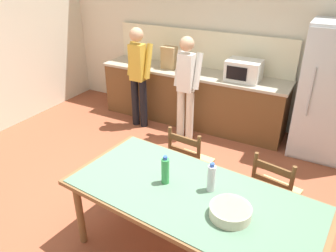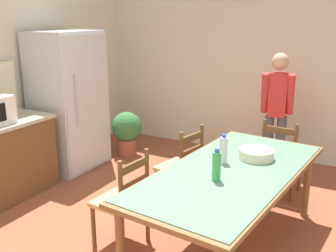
# 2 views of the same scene
# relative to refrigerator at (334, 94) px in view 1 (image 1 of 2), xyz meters

# --- Properties ---
(ground_plane) EXTENTS (8.32, 8.32, 0.00)m
(ground_plane) POSITION_rel_refrigerator_xyz_m (-1.48, -2.19, -0.92)
(ground_plane) COLOR brown
(wall_back) EXTENTS (6.52, 0.12, 2.90)m
(wall_back) POSITION_rel_refrigerator_xyz_m (-1.48, 0.47, 0.53)
(wall_back) COLOR beige
(wall_back) RESTS_ON ground
(kitchen_counter) EXTENTS (3.13, 0.66, 0.90)m
(kitchen_counter) POSITION_rel_refrigerator_xyz_m (-2.10, 0.04, -0.47)
(kitchen_counter) COLOR brown
(kitchen_counter) RESTS_ON ground
(counter_splashback) EXTENTS (3.09, 0.03, 0.60)m
(counter_splashback) POSITION_rel_refrigerator_xyz_m (-2.10, 0.35, 0.28)
(counter_splashback) COLOR beige
(counter_splashback) RESTS_ON kitchen_counter
(refrigerator) EXTENTS (0.87, 0.73, 1.85)m
(refrigerator) POSITION_rel_refrigerator_xyz_m (0.00, 0.00, 0.00)
(refrigerator) COLOR silver
(refrigerator) RESTS_ON ground
(microwave) EXTENTS (0.50, 0.39, 0.30)m
(microwave) POSITION_rel_refrigerator_xyz_m (-1.25, 0.02, 0.13)
(microwave) COLOR white
(microwave) RESTS_ON kitchen_counter
(paper_bag) EXTENTS (0.24, 0.16, 0.36)m
(paper_bag) POSITION_rel_refrigerator_xyz_m (-2.50, 0.01, 0.16)
(paper_bag) COLOR tan
(paper_bag) RESTS_ON kitchen_counter
(dining_table) EXTENTS (2.26, 1.22, 0.76)m
(dining_table) POSITION_rel_refrigerator_xyz_m (-0.87, -2.61, -0.23)
(dining_table) COLOR brown
(dining_table) RESTS_ON ground
(bottle_near_centre) EXTENTS (0.07, 0.07, 0.27)m
(bottle_near_centre) POSITION_rel_refrigerator_xyz_m (-1.14, -2.59, -0.04)
(bottle_near_centre) COLOR green
(bottle_near_centre) RESTS_ON dining_table
(bottle_off_centre) EXTENTS (0.07, 0.07, 0.27)m
(bottle_off_centre) POSITION_rel_refrigerator_xyz_m (-0.75, -2.50, -0.04)
(bottle_off_centre) COLOR silver
(bottle_off_centre) RESTS_ON dining_table
(serving_bowl) EXTENTS (0.32, 0.32, 0.09)m
(serving_bowl) POSITION_rel_refrigerator_xyz_m (-0.50, -2.72, -0.11)
(serving_bowl) COLOR beige
(serving_bowl) RESTS_ON dining_table
(chair_side_far_right) EXTENTS (0.49, 0.47, 0.91)m
(chair_side_far_right) POSITION_rel_refrigerator_xyz_m (-0.31, -1.86, -0.48)
(chair_side_far_right) COLOR brown
(chair_side_far_right) RESTS_ON ground
(chair_side_far_left) EXTENTS (0.45, 0.44, 0.91)m
(chair_side_far_left) POSITION_rel_refrigerator_xyz_m (-1.28, -1.77, -0.48)
(chair_side_far_left) COLOR brown
(chair_side_far_left) RESTS_ON ground
(person_at_sink) EXTENTS (0.41, 0.28, 1.62)m
(person_at_sink) POSITION_rel_refrigerator_xyz_m (-2.79, -0.48, -0.01)
(person_at_sink) COLOR black
(person_at_sink) RESTS_ON ground
(person_at_counter) EXTENTS (0.40, 0.27, 1.58)m
(person_at_counter) POSITION_rel_refrigerator_xyz_m (-1.94, -0.50, -0.04)
(person_at_counter) COLOR silver
(person_at_counter) RESTS_ON ground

